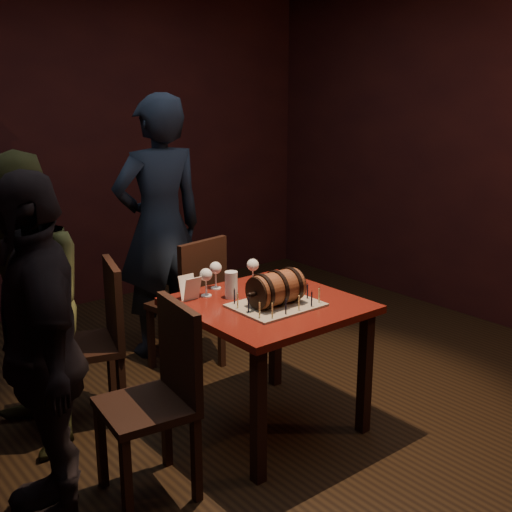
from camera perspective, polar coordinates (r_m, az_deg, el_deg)
name	(u,v)px	position (r m, az deg, el deg)	size (l,w,h in m)	color
room_shell	(249,180)	(3.47, -0.60, 6.80)	(5.04, 5.04, 2.80)	black
pub_table	(268,321)	(3.54, 1.11, -5.78)	(0.90, 0.90, 0.75)	#4D100C
cake_board	(276,305)	(3.43, 1.79, -4.40)	(0.45, 0.35, 0.01)	gray
barrel_cake	(276,288)	(3.40, 1.79, -2.89)	(0.33, 0.19, 0.19)	brown
birthday_candles	(276,297)	(3.42, 1.80, -3.66)	(0.40, 0.30, 0.09)	#FBF296
wine_glass_left	(206,276)	(3.57, -4.48, -1.78)	(0.07, 0.07, 0.16)	silver
wine_glass_mid	(216,269)	(3.70, -3.62, -1.18)	(0.07, 0.07, 0.16)	silver
wine_glass_right	(253,266)	(3.75, -0.28, -0.90)	(0.07, 0.07, 0.16)	silver
pint_of_ale	(231,285)	(3.55, -2.21, -2.62)	(0.07, 0.07, 0.15)	silver
menu_card	(190,288)	(3.54, -5.89, -2.87)	(0.10, 0.05, 0.13)	white
chair_back	(193,298)	(4.29, -5.59, -3.72)	(0.46, 0.46, 0.93)	black
chair_left_rear	(98,333)	(3.79, -13.90, -6.67)	(0.50, 0.50, 0.93)	black
chair_left_front	(161,389)	(3.08, -8.42, -11.63)	(0.45, 0.45, 0.93)	black
person_back	(160,228)	(4.54, -8.55, 2.49)	(0.67, 0.44, 1.85)	#182030
person_left_rear	(23,306)	(3.52, -20.00, -4.23)	(0.77, 0.60, 1.58)	#3B4020
person_left_front	(41,354)	(2.90, -18.58, -8.23)	(0.92, 0.38, 1.58)	black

